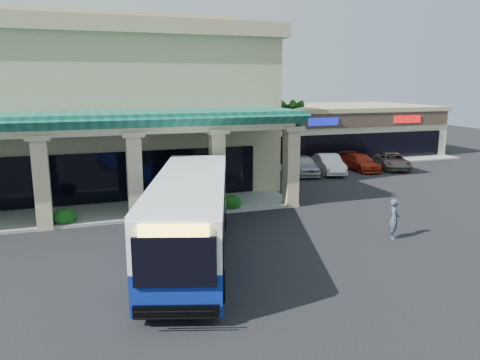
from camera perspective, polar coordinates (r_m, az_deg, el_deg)
name	(u,v)px	position (r m, az deg, el deg)	size (l,w,h in m)	color
ground	(218,246)	(21.32, -2.70, -8.00)	(110.00, 110.00, 0.00)	black
main_building	(41,105)	(35.39, -23.13, 8.37)	(30.80, 14.80, 11.35)	tan
arcade	(33,168)	(26.55, -23.94, 1.31)	(30.00, 6.20, 5.70)	#106050
strip_mall	(319,129)	(49.50, 9.63, 6.11)	(22.50, 12.50, 4.90)	beige
palm_0	(289,139)	(33.61, 5.95, 5.05)	(2.40, 2.40, 6.60)	#153A0F
palm_1	(284,139)	(36.78, 5.39, 5.01)	(2.40, 2.40, 5.80)	#153A0F
broadleaf_tree	(239,139)	(40.73, -0.10, 5.02)	(2.60, 2.60, 4.81)	#104610
transit_bus	(191,218)	(19.52, -6.02, -4.61)	(2.87, 12.34, 3.45)	navy
pedestrian	(394,219)	(23.13, 18.29, -4.52)	(0.70, 0.46, 1.91)	#3C455C
car_silver	(304,165)	(37.51, 7.80, 1.79)	(1.82, 4.52, 1.54)	#A7A7A7
car_white	(329,164)	(38.42, 10.76, 1.94)	(1.64, 4.71, 1.55)	silver
car_red	(360,162)	(40.53, 14.43, 2.13)	(1.88, 4.62, 1.34)	#9D220F
car_gray	(392,161)	(41.93, 18.07, 2.24)	(2.23, 4.84, 1.34)	#6A635A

